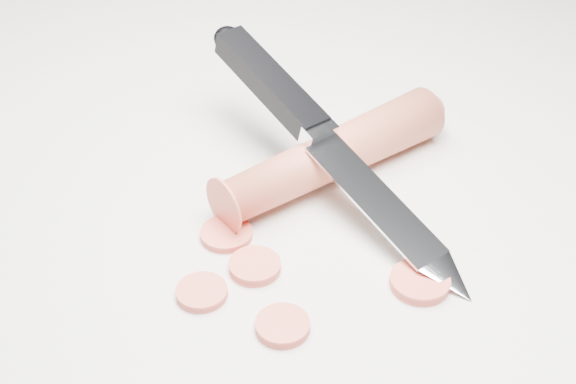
% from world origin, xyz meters
% --- Properties ---
extents(ground, '(2.40, 2.40, 0.00)m').
position_xyz_m(ground, '(0.00, 0.00, 0.00)').
color(ground, silver).
rests_on(ground, ground).
extents(carrot, '(0.14, 0.18, 0.04)m').
position_xyz_m(carrot, '(0.00, 0.04, 0.02)').
color(carrot, '#CD553B').
rests_on(carrot, ground).
extents(carrot_slice_0, '(0.03, 0.03, 0.01)m').
position_xyz_m(carrot_slice_0, '(0.01, -0.12, 0.00)').
color(carrot_slice_0, '#E7513D').
rests_on(carrot_slice_0, ground).
extents(carrot_slice_1, '(0.03, 0.03, 0.01)m').
position_xyz_m(carrot_slice_1, '(-0.05, -0.11, 0.00)').
color(carrot_slice_1, '#E7513D').
rests_on(carrot_slice_1, ground).
extents(carrot_slice_2, '(0.04, 0.04, 0.01)m').
position_xyz_m(carrot_slice_2, '(0.09, -0.05, 0.00)').
color(carrot_slice_2, '#E7513D').
rests_on(carrot_slice_2, ground).
extents(carrot_slice_3, '(0.04, 0.04, 0.01)m').
position_xyz_m(carrot_slice_3, '(-0.05, -0.05, 0.00)').
color(carrot_slice_3, '#E7513D').
rests_on(carrot_slice_3, ground).
extents(carrot_slice_4, '(0.04, 0.04, 0.01)m').
position_xyz_m(carrot_slice_4, '(-0.02, -0.07, 0.00)').
color(carrot_slice_4, '#E7513D').
rests_on(carrot_slice_4, ground).
extents(kitchen_knife, '(0.26, 0.19, 0.09)m').
position_xyz_m(kitchen_knife, '(0.01, 0.03, 0.04)').
color(kitchen_knife, silver).
rests_on(kitchen_knife, ground).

